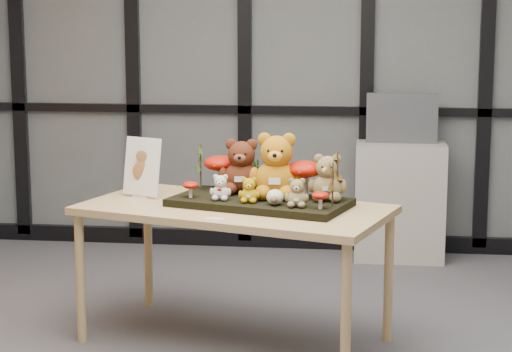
# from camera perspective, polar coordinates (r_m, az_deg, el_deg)

# --- Properties ---
(room_shell) EXTENTS (5.00, 5.00, 5.00)m
(room_shell) POSITION_cam_1_polar(r_m,az_deg,el_deg) (4.39, 0.76, 9.01)
(room_shell) COLOR #A9A8A0
(room_shell) RESTS_ON floor
(glass_partition) EXTENTS (4.90, 0.06, 2.78)m
(glass_partition) POSITION_cam_1_polar(r_m,az_deg,el_deg) (6.86, 3.07, 7.11)
(glass_partition) COLOR #2D383F
(glass_partition) RESTS_ON floor
(display_table) EXTENTS (1.76, 1.24, 0.75)m
(display_table) POSITION_cam_1_polar(r_m,az_deg,el_deg) (4.91, -1.33, -2.62)
(display_table) COLOR tan
(display_table) RESTS_ON floor
(diorama_tray) EXTENTS (1.01, 0.71, 0.04)m
(diorama_tray) POSITION_cam_1_polar(r_m,az_deg,el_deg) (4.90, 0.23, -1.63)
(diorama_tray) COLOR black
(diorama_tray) RESTS_ON display_table
(bear_pooh_yellow) EXTENTS (0.36, 0.34, 0.38)m
(bear_pooh_yellow) POSITION_cam_1_polar(r_m,az_deg,el_deg) (4.90, 1.27, 0.87)
(bear_pooh_yellow) COLOR #B77110
(bear_pooh_yellow) RESTS_ON diorama_tray
(bear_brown_medium) EXTENTS (0.30, 0.29, 0.33)m
(bear_brown_medium) POSITION_cam_1_polar(r_m,az_deg,el_deg) (5.03, -0.89, 0.79)
(bear_brown_medium) COLOR #4C1F10
(bear_brown_medium) RESTS_ON diorama_tray
(bear_tan_back) EXTENTS (0.25, 0.24, 0.27)m
(bear_tan_back) POSITION_cam_1_polar(r_m,az_deg,el_deg) (4.85, 4.42, 0.07)
(bear_tan_back) COLOR olive
(bear_tan_back) RESTS_ON diorama_tray
(bear_small_yellow) EXTENTS (0.14, 0.13, 0.15)m
(bear_small_yellow) POSITION_cam_1_polar(r_m,az_deg,el_deg) (4.79, -0.42, -0.77)
(bear_small_yellow) COLOR #C1950B
(bear_small_yellow) RESTS_ON diorama_tray
(bear_white_bow) EXTENTS (0.14, 0.13, 0.15)m
(bear_white_bow) POSITION_cam_1_polar(r_m,az_deg,el_deg) (4.85, -2.20, -0.61)
(bear_white_bow) COLOR silver
(bear_white_bow) RESTS_ON diorama_tray
(bear_beige_small) EXTENTS (0.15, 0.14, 0.16)m
(bear_beige_small) POSITION_cam_1_polar(r_m,az_deg,el_deg) (4.68, 2.54, -0.93)
(bear_beige_small) COLOR olive
(bear_beige_small) RESTS_ON diorama_tray
(plush_cream_hedgehog) EXTENTS (0.08, 0.08, 0.09)m
(plush_cream_hedgehog) POSITION_cam_1_polar(r_m,az_deg,el_deg) (4.73, 1.18, -1.26)
(plush_cream_hedgehog) COLOR #EEE8CE
(plush_cream_hedgehog) RESTS_ON diorama_tray
(mushroom_back_left) EXTENTS (0.19, 0.19, 0.21)m
(mushroom_back_left) POSITION_cam_1_polar(r_m,az_deg,el_deg) (5.15, -2.20, 0.33)
(mushroom_back_left) COLOR #A21205
(mushroom_back_left) RESTS_ON diorama_tray
(mushroom_back_right) EXTENTS (0.20, 0.20, 0.22)m
(mushroom_back_right) POSITION_cam_1_polar(r_m,az_deg,el_deg) (4.92, 2.99, -0.08)
(mushroom_back_right) COLOR #A21205
(mushroom_back_right) RESTS_ON diorama_tray
(mushroom_front_left) EXTENTS (0.09, 0.09, 0.09)m
(mushroom_front_left) POSITION_cam_1_polar(r_m,az_deg,el_deg) (4.93, -4.05, -0.78)
(mushroom_front_left) COLOR #A21205
(mushroom_front_left) RESTS_ON diorama_tray
(mushroom_front_right) EXTENTS (0.09, 0.09, 0.10)m
(mushroom_front_right) POSITION_cam_1_polar(r_m,az_deg,el_deg) (4.64, 3.99, -1.44)
(mushroom_front_right) COLOR #A21205
(mushroom_front_right) RESTS_ON diorama_tray
(sprig_green_far_left) EXTENTS (0.05, 0.05, 0.25)m
(sprig_green_far_left) POSITION_cam_1_polar(r_m,az_deg,el_deg) (5.16, -3.43, 0.57)
(sprig_green_far_left) COLOR black
(sprig_green_far_left) RESTS_ON diorama_tray
(sprig_green_mid_left) EXTENTS (0.05, 0.05, 0.26)m
(sprig_green_mid_left) POSITION_cam_1_polar(r_m,az_deg,el_deg) (5.12, -1.38, 0.57)
(sprig_green_mid_left) COLOR black
(sprig_green_mid_left) RESTS_ON diorama_tray
(sprig_dry_far_right) EXTENTS (0.05, 0.05, 0.26)m
(sprig_dry_far_right) POSITION_cam_1_polar(r_m,az_deg,el_deg) (4.81, 5.03, -0.03)
(sprig_dry_far_right) COLOR brown
(sprig_dry_far_right) RESTS_ON diorama_tray
(sprig_dry_mid_right) EXTENTS (0.05, 0.05, 0.22)m
(sprig_dry_mid_right) POSITION_cam_1_polar(r_m,az_deg,el_deg) (4.70, 4.74, -0.51)
(sprig_dry_mid_right) COLOR brown
(sprig_dry_mid_right) RESTS_ON diorama_tray
(sprig_green_centre) EXTENTS (0.05, 0.05, 0.18)m
(sprig_green_centre) POSITION_cam_1_polar(r_m,az_deg,el_deg) (5.07, 0.12, 0.02)
(sprig_green_centre) COLOR black
(sprig_green_centre) RESTS_ON diorama_tray
(sign_holder) EXTENTS (0.24, 0.15, 0.33)m
(sign_holder) POSITION_cam_1_polar(r_m,az_deg,el_deg) (5.16, -7.03, 0.43)
(sign_holder) COLOR silver
(sign_holder) RESTS_ON display_table
(label_card) EXTENTS (0.09, 0.03, 0.00)m
(label_card) POSITION_cam_1_polar(r_m,az_deg,el_deg) (4.60, -2.51, -2.65)
(label_card) COLOR white
(label_card) RESTS_ON display_table
(cabinet) EXTENTS (0.63, 0.37, 0.85)m
(cabinet) POSITION_cam_1_polar(r_m,az_deg,el_deg) (6.74, 8.84, -1.56)
(cabinet) COLOR #9E988D
(cabinet) RESTS_ON floor
(monitor) EXTENTS (0.50, 0.05, 0.36)m
(monitor) POSITION_cam_1_polar(r_m,az_deg,el_deg) (6.67, 8.97, 3.54)
(monitor) COLOR #4A4C52
(monitor) RESTS_ON cabinet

